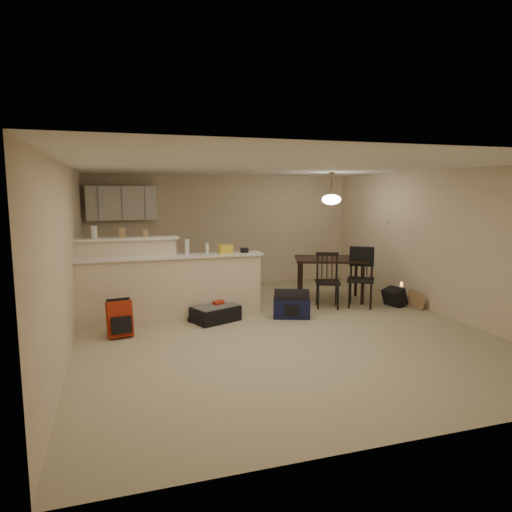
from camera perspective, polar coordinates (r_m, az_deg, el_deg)
name	(u,v)px	position (r m, az deg, el deg)	size (l,w,h in m)	color
room	(276,249)	(7.07, 2.48, 0.88)	(7.00, 7.02, 2.50)	#B9B08E
breakfast_bar	(156,284)	(7.75, -12.43, -3.47)	(3.08, 0.58, 1.39)	beige
upper_cabinets	(122,203)	(9.92, -16.46, 6.38)	(1.40, 0.34, 0.70)	white
kitchen_counter	(134,272)	(9.93, -14.96, -1.97)	(1.80, 0.60, 0.90)	white
thermostat	(386,223)	(9.79, 15.97, 4.04)	(0.02, 0.12, 0.12)	beige
jar	(94,232)	(7.74, -19.59, 2.83)	(0.10, 0.10, 0.20)	silver
cereal_box	(122,233)	(7.74, -16.41, 2.82)	(0.10, 0.07, 0.16)	#A47F54
small_box	(145,233)	(7.76, -13.66, 2.78)	(0.08, 0.06, 0.12)	#A47F54
bottle_a	(187,247)	(7.64, -8.64, 1.10)	(0.07, 0.07, 0.26)	silver
bottle_b	(207,249)	(7.70, -6.12, 0.91)	(0.06, 0.06, 0.18)	silver
bag_lump	(226,249)	(7.77, -3.80, 0.85)	(0.22, 0.18, 0.14)	#A47F54
pouch	(244,250)	(7.86, -1.45, 0.73)	(0.12, 0.10, 0.08)	#A47F54
dining_table	(330,263)	(9.08, 9.22, -0.88)	(1.57, 1.30, 0.84)	black
pendant_lamp	(331,199)	(8.98, 9.40, 7.03)	(0.36, 0.36, 0.62)	brown
dining_chair_near	(328,281)	(8.52, 8.94, -3.06)	(0.44, 0.42, 1.01)	black
dining_chair_far	(361,278)	(8.68, 12.97, -2.72)	(0.47, 0.45, 1.08)	black
suitcase	(215,314)	(7.64, -5.09, -7.22)	(0.74, 0.48, 0.25)	black
red_backpack	(120,319)	(7.10, -16.69, -7.54)	(0.35, 0.22, 0.53)	#AB2913
navy_duffel	(292,308)	(7.85, 4.46, -6.46)	(0.62, 0.34, 0.34)	#13173D
black_daypack	(394,297)	(8.99, 16.92, -4.95)	(0.37, 0.26, 0.33)	black
cardboard_sheet	(416,300)	(8.89, 19.35, -5.25)	(0.41, 0.02, 0.31)	#A47F54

